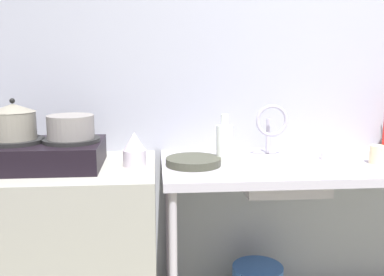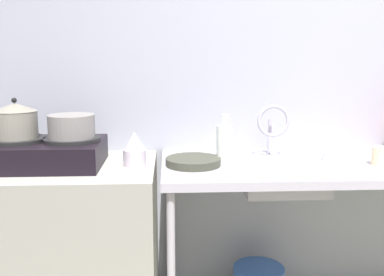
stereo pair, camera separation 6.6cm
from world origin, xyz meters
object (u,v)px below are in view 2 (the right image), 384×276
percolator (134,149)px  sink_basin (281,176)px  pot_on_left_burner (16,120)px  cup_by_rack (380,156)px  pot_on_right_burner (71,126)px  frying_pan (193,162)px  stove (45,152)px  bottle_by_sink (224,143)px  small_bowl_on_drainboard (336,157)px  faucet (273,123)px

percolator → sink_basin: (0.70, 0.00, -0.14)m
pot_on_left_burner → cup_by_rack: (1.69, -0.06, -0.17)m
pot_on_right_burner → frying_pan: 0.59m
stove → frying_pan: size_ratio=2.02×
pot_on_left_burner → bottle_by_sink: size_ratio=0.84×
frying_pan → small_bowl_on_drainboard: (0.71, 0.06, -0.00)m
percolator → frying_pan: size_ratio=0.61×
pot_on_right_burner → bottle_by_sink: size_ratio=0.90×
stove → pot_on_left_burner: (-0.13, 0.00, 0.15)m
faucet → cup_by_rack: faucet is taller
percolator → faucet: faucet is taller
stove → pot_on_left_burner: 0.20m
pot_on_right_burner → faucet: (0.98, 0.14, -0.02)m
stove → cup_by_rack: size_ratio=5.96×
cup_by_rack → pot_on_left_burner: bearing=177.8°
frying_pan → pot_on_right_burner: bearing=177.6°
sink_basin → percolator: bearing=-179.7°
faucet → frying_pan: (-0.41, -0.17, -0.15)m
pot_on_left_burner → pot_on_right_burner: pot_on_left_burner is taller
bottle_by_sink → percolator: bearing=-177.7°
faucet → frying_pan: size_ratio=1.02×
stove → faucet: size_ratio=1.97×
stove → bottle_by_sink: size_ratio=2.22×
faucet → stove: bearing=-172.5°
percolator → sink_basin: bearing=0.3°
small_bowl_on_drainboard → sink_basin: bearing=-171.8°
percolator → pot_on_left_burner: bearing=179.1°
stove → faucet: bearing=7.5°
cup_by_rack → bottle_by_sink: 0.73m
pot_on_right_burner → small_bowl_on_drainboard: 1.28m
stove → sink_basin: bearing=-0.3°
small_bowl_on_drainboard → faucet: bearing=159.4°
bottle_by_sink → frying_pan: bearing=-167.6°
faucet → bottle_by_sink: (-0.26, -0.14, -0.07)m
pot_on_right_burner → percolator: 0.31m
percolator → stove: bearing=178.9°
frying_pan → stove: bearing=178.0°
small_bowl_on_drainboard → bottle_by_sink: (-0.56, -0.03, 0.08)m
percolator → cup_by_rack: (1.15, -0.06, -0.03)m
sink_basin → bottle_by_sink: 0.32m
pot_on_left_burner → bottle_by_sink: pot_on_left_burner is taller
pot_on_left_burner → faucet: 1.24m
pot_on_right_burner → faucet: faucet is taller
frying_pan → small_bowl_on_drainboard: bearing=4.8°
pot_on_left_burner → faucet: pot_on_left_burner is taller
faucet → pot_on_left_burner: bearing=-173.3°
faucet → small_bowl_on_drainboard: faucet is taller
pot_on_right_burner → small_bowl_on_drainboard: bearing=1.6°
stove → small_bowl_on_drainboard: bearing=1.4°
sink_basin → frying_pan: (-0.43, -0.02, 0.08)m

